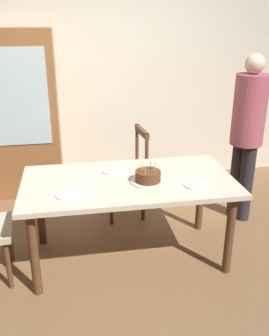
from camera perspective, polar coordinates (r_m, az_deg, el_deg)
The scene contains 13 objects.
ground at distance 3.42m, azimuth -0.85°, elevation -13.40°, with size 6.40×6.40×0.00m, color brown.
back_wall at distance 4.67m, azimuth -4.65°, elevation 13.55°, with size 6.40×0.10×2.60m, color beige.
dining_table at distance 3.08m, azimuth -0.92°, elevation -3.30°, with size 1.74×0.91×0.75m.
birthday_cake at distance 2.98m, azimuth 2.10°, elevation -1.41°, with size 0.28×0.28×0.16m.
plate_near_celebrant at distance 2.83m, azimuth -9.93°, elevation -3.99°, with size 0.22×0.22×0.01m, color white.
plate_far_side at distance 3.22m, azimuth -3.03°, elevation -0.37°, with size 0.22×0.22×0.01m, color white.
plate_near_guest at distance 2.98m, azimuth 9.68°, elevation -2.54°, with size 0.22×0.22×0.01m, color white.
fork_near_celebrant at distance 2.83m, azimuth -13.17°, elevation -4.31°, with size 0.18×0.02×0.01m, color silver.
fork_far_side at distance 3.20m, azimuth -5.86°, elevation -0.66°, with size 0.18×0.02×0.01m, color silver.
fork_near_guest at distance 2.94m, azimuth 6.73°, elevation -2.84°, with size 0.18×0.02×0.01m, color silver.
chair_spindle_back at distance 3.88m, azimuth -1.32°, elevation -1.10°, with size 0.48×0.48×0.95m.
person_guest at distance 3.83m, azimuth 17.01°, elevation 5.68°, with size 0.32×0.32×1.69m.
china_cabinet at distance 4.49m, azimuth -18.79°, elevation 7.59°, with size 1.10×0.45×1.90m.
Camera 1 is at (-0.43, -2.75, 1.98)m, focal length 39.45 mm.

